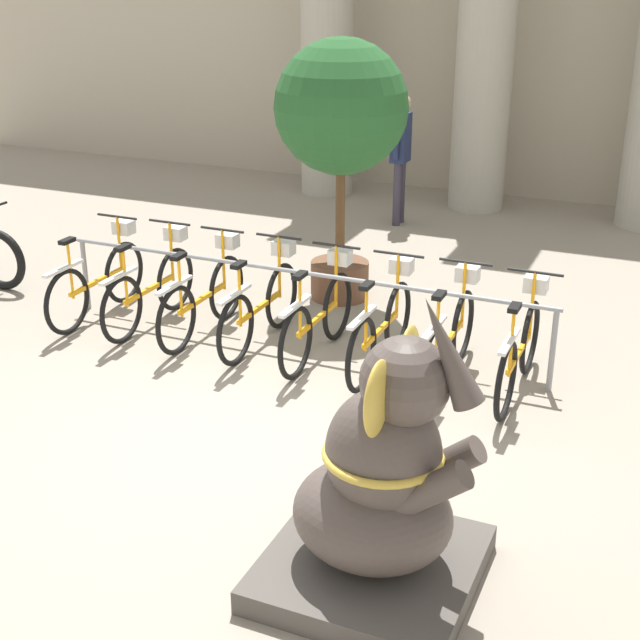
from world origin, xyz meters
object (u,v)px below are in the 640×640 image
bicycle_6 (450,337)px  potted_tree (341,118)px  bicycle_4 (319,316)px  person_pedestrian (401,146)px  bicycle_2 (204,296)px  elephant_statue (381,490)px  bicycle_1 (151,287)px  bicycle_5 (382,327)px  bicycle_0 (99,279)px  bicycle_3 (261,305)px  bicycle_7 (520,350)px

bicycle_6 → potted_tree: (-1.65, 1.49, 1.55)m
bicycle_4 → person_pedestrian: person_pedestrian is taller
bicycle_2 → person_pedestrian: bearing=84.0°
bicycle_2 → bicycle_6: bearing=-0.4°
elephant_statue → potted_tree: size_ratio=0.69×
person_pedestrian → bicycle_2: bearing=-96.0°
bicycle_1 → bicycle_4: size_ratio=1.00×
bicycle_5 → bicycle_4: bearing=179.1°
bicycle_5 → person_pedestrian: bearing=107.1°
person_pedestrian → bicycle_0: bearing=-110.9°
bicycle_1 → bicycle_6: 3.09m
bicycle_2 → bicycle_4: bearing=-1.3°
bicycle_0 → elephant_statue: bearing=-34.7°
bicycle_1 → potted_tree: potted_tree is taller
bicycle_3 → bicycle_5: (1.24, -0.05, 0.00)m
bicycle_5 → potted_tree: bearing=124.4°
bicycle_1 → bicycle_0: bearing=-176.9°
bicycle_7 → person_pedestrian: (-2.62, 4.50, 0.68)m
bicycle_0 → potted_tree: 2.98m
bicycle_7 → elephant_statue: bearing=-94.5°
bicycle_2 → person_pedestrian: (0.47, 4.46, 0.68)m
person_pedestrian → bicycle_6: bearing=-65.9°
person_pedestrian → bicycle_5: bearing=-72.9°
bicycle_0 → bicycle_3: 1.86m
bicycle_1 → bicycle_5: size_ratio=1.00×
bicycle_2 → bicycle_3: size_ratio=1.00×
bicycle_4 → bicycle_5: (0.62, -0.01, 0.00)m
bicycle_2 → bicycle_4: same height
bicycle_4 → potted_tree: size_ratio=0.59×
person_pedestrian → potted_tree: (0.35, -2.98, 0.86)m
bicycle_5 → bicycle_7: bearing=-0.2°
bicycle_3 → bicycle_7: 2.48m
bicycle_2 → potted_tree: 2.29m
bicycle_3 → bicycle_7: (2.47, -0.05, 0.00)m
elephant_statue → person_pedestrian: (-2.40, 7.33, 0.44)m
bicycle_0 → bicycle_1: 0.62m
bicycle_4 → bicycle_6: 1.24m
bicycle_1 → bicycle_7: (3.71, -0.05, 0.00)m
bicycle_7 → bicycle_6: bearing=177.5°
bicycle_3 → person_pedestrian: 4.50m
bicycle_2 → bicycle_6: (2.47, -0.02, 0.00)m
elephant_statue → bicycle_4: bearing=119.9°
bicycle_5 → bicycle_3: bearing=177.7°
bicycle_2 → bicycle_6: 2.47m
bicycle_7 → bicycle_4: bearing=179.6°
bicycle_7 → potted_tree: bearing=146.3°
bicycle_7 → bicycle_1: bearing=179.2°
potted_tree → bicycle_0: bearing=-144.0°
bicycle_0 → person_pedestrian: 4.85m
bicycle_0 → bicycle_1: (0.62, 0.03, 0.00)m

